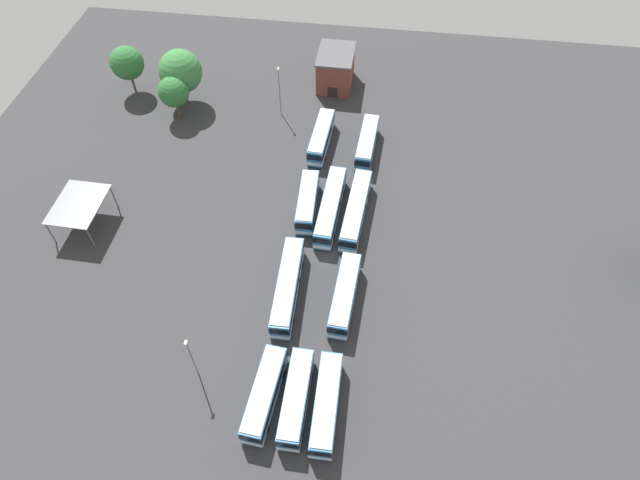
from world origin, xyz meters
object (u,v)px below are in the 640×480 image
object	(u,v)px
bus_row1_slot0	(307,202)
maintenance_shelter	(78,205)
bus_row0_slot2	(367,143)
bus_row3_slot0	(265,394)
tree_west_edge	(127,63)
bus_row1_slot1	(331,207)
bus_row2_slot2	(345,295)
bus_row0_slot0	(321,137)
bus_row1_slot2	(356,210)
bus_row2_slot0	(288,286)
lamp_post_far_corner	(192,358)
lamp_post_mid_lot	(279,90)
tree_northeast	(174,92)
bus_row3_slot2	(326,404)
tree_northwest	(181,71)
bus_row3_slot1	(296,398)
depot_building	(336,69)

from	to	relation	value
bus_row1_slot0	maintenance_shelter	world-z (taller)	maintenance_shelter
bus_row0_slot2	bus_row3_slot0	world-z (taller)	same
bus_row3_slot0	tree_west_edge	bearing A→B (deg)	-146.89
bus_row1_slot1	bus_row2_slot2	bearing A→B (deg)	14.04
bus_row0_slot2	bus_row0_slot0	bearing A→B (deg)	-93.10
bus_row1_slot2	bus_row2_slot0	distance (m)	16.82
maintenance_shelter	lamp_post_far_corner	size ratio (longest dim) A/B	1.08
lamp_post_mid_lot	tree_northeast	world-z (taller)	lamp_post_mid_lot
tree_northeast	bus_row2_slot2	bearing A→B (deg)	43.87
lamp_post_mid_lot	lamp_post_far_corner	size ratio (longest dim) A/B	1.13
bus_row3_slot2	tree_west_edge	world-z (taller)	tree_west_edge
tree_northwest	lamp_post_far_corner	bearing A→B (deg)	18.18
bus_row0_slot0	bus_row2_slot2	size ratio (longest dim) A/B	0.99
bus_row1_slot1	lamp_post_mid_lot	world-z (taller)	lamp_post_mid_lot
bus_row3_slot2	tree_northeast	xyz separation A→B (m)	(-50.37, -33.45, 3.36)
bus_row1_slot0	bus_row3_slot0	distance (m)	30.78
bus_row0_slot0	bus_row1_slot0	world-z (taller)	same
lamp_post_mid_lot	tree_west_edge	world-z (taller)	lamp_post_mid_lot
bus_row1_slot1	bus_row2_slot0	distance (m)	15.54
bus_row3_slot1	lamp_post_far_corner	world-z (taller)	lamp_post_far_corner
bus_row1_slot0	depot_building	xyz separation A→B (m)	(-33.05, 0.24, 1.48)
bus_row1_slot1	bus_row2_slot2	world-z (taller)	same
tree_west_edge	bus_row2_slot0	bearing A→B (deg)	41.83
bus_row1_slot0	depot_building	size ratio (longest dim) A/B	1.20
depot_building	maintenance_shelter	bearing A→B (deg)	-39.12
tree_northwest	bus_row1_slot0	bearing A→B (deg)	48.01
bus_row1_slot1	bus_row1_slot2	bearing A→B (deg)	88.31
bus_row1_slot0	bus_row3_slot1	size ratio (longest dim) A/B	0.97
maintenance_shelter	tree_northeast	xyz separation A→B (m)	(-26.70, 6.09, 1.05)
bus_row1_slot1	bus_row3_slot0	world-z (taller)	same
bus_row1_slot1	maintenance_shelter	world-z (taller)	maintenance_shelter
bus_row3_slot2	bus_row3_slot1	bearing A→B (deg)	-93.22
bus_row0_slot2	bus_row1_slot1	world-z (taller)	same
bus_row1_slot1	bus_row2_slot2	size ratio (longest dim) A/B	1.22
bus_row0_slot2	tree_west_edge	size ratio (longest dim) A/B	1.29
bus_row3_slot2	lamp_post_mid_lot	xyz separation A→B (m)	(-53.54, -15.37, 3.30)
bus_row3_slot1	tree_northwest	distance (m)	62.14
bus_row3_slot2	depot_building	size ratio (longest dim) A/B	1.28
bus_row0_slot2	tree_northwest	size ratio (longest dim) A/B	1.13
bus_row1_slot2	tree_northeast	size ratio (longest dim) A/B	1.86
maintenance_shelter	depot_building	bearing A→B (deg)	140.88
bus_row3_slot2	bus_row3_slot0	bearing A→B (deg)	-91.38
depot_building	tree_northwest	size ratio (longest dim) A/B	0.89
bus_row0_slot2	tree_northwest	bearing A→B (deg)	-104.76
bus_row2_slot0	depot_building	xyz separation A→B (m)	(-48.57, 0.50, 1.48)
bus_row2_slot2	lamp_post_mid_lot	size ratio (longest dim) A/B	1.28
bus_row1_slot2	bus_row2_slot2	distance (m)	15.28
bus_row2_slot0	depot_building	world-z (taller)	depot_building
bus_row2_slot2	lamp_post_mid_lot	world-z (taller)	lamp_post_mid_lot
bus_row2_slot0	bus_row3_slot2	size ratio (longest dim) A/B	1.25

